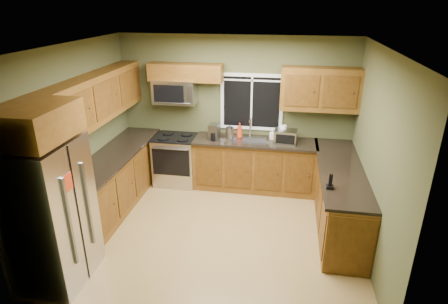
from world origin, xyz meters
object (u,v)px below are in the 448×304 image
(soap_bottle_b, at_px, (272,134))
(paper_towel_roll, at_px, (283,133))
(kettle, at_px, (230,132))
(refrigerator, at_px, (51,214))
(range, at_px, (176,160))
(soap_bottle_a, at_px, (240,130))
(toaster_oven, at_px, (285,137))
(cordless_phone, at_px, (330,184))
(microwave, at_px, (175,91))
(coffee_maker, at_px, (214,132))

(soap_bottle_b, bearing_deg, paper_towel_roll, -6.70)
(kettle, bearing_deg, refrigerator, -121.13)
(refrigerator, height_order, range, refrigerator)
(kettle, distance_m, soap_bottle_a, 0.19)
(refrigerator, relative_size, soap_bottle_a, 6.62)
(toaster_oven, relative_size, cordless_phone, 1.93)
(paper_towel_roll, distance_m, soap_bottle_a, 0.76)
(soap_bottle_b, bearing_deg, refrigerator, -130.10)
(microwave, xyz_separation_m, kettle, (1.00, -0.11, -0.67))
(coffee_maker, height_order, paper_towel_roll, paper_towel_roll)
(refrigerator, relative_size, toaster_oven, 4.53)
(paper_towel_roll, bearing_deg, refrigerator, -132.35)
(refrigerator, distance_m, soap_bottle_a, 3.43)
(refrigerator, xyz_separation_m, microwave, (0.69, 2.91, 0.83))
(soap_bottle_a, relative_size, cordless_phone, 1.32)
(paper_towel_roll, xyz_separation_m, soap_bottle_b, (-0.18, 0.02, -0.05))
(soap_bottle_b, bearing_deg, microwave, 179.70)
(toaster_oven, relative_size, soap_bottle_a, 1.46)
(range, relative_size, paper_towel_roll, 3.09)
(refrigerator, bearing_deg, range, 76.03)
(paper_towel_roll, height_order, soap_bottle_b, paper_towel_roll)
(coffee_maker, xyz_separation_m, soap_bottle_a, (0.43, 0.17, 0.00))
(toaster_oven, xyz_separation_m, coffee_maker, (-1.24, -0.03, 0.01))
(refrigerator, bearing_deg, cordless_phone, 19.24)
(refrigerator, xyz_separation_m, kettle, (1.69, 2.80, 0.16))
(kettle, bearing_deg, cordless_phone, -45.86)
(soap_bottle_a, bearing_deg, paper_towel_roll, -0.34)
(cordless_phone, bearing_deg, range, 148.05)
(toaster_oven, xyz_separation_m, kettle, (-0.98, 0.05, -0.00))
(toaster_oven, xyz_separation_m, paper_towel_roll, (-0.05, 0.13, 0.02))
(microwave, distance_m, soap_bottle_b, 1.88)
(kettle, xyz_separation_m, soap_bottle_a, (0.17, 0.08, 0.02))
(range, distance_m, kettle, 1.16)
(refrigerator, distance_m, paper_towel_roll, 3.89)
(toaster_oven, xyz_separation_m, soap_bottle_b, (-0.23, 0.15, -0.03))
(coffee_maker, xyz_separation_m, soap_bottle_b, (1.01, 0.18, -0.04))
(toaster_oven, bearing_deg, soap_bottle_b, 147.08)
(soap_bottle_b, bearing_deg, coffee_maker, -169.70)
(microwave, distance_m, kettle, 1.21)
(refrigerator, bearing_deg, coffee_maker, 62.21)
(coffee_maker, bearing_deg, range, 175.65)
(coffee_maker, height_order, soap_bottle_a, coffee_maker)
(microwave, relative_size, paper_towel_roll, 2.51)
(refrigerator, xyz_separation_m, soap_bottle_a, (1.86, 2.88, 0.18))
(microwave, bearing_deg, soap_bottle_a, -1.28)
(soap_bottle_a, height_order, soap_bottle_b, soap_bottle_a)
(refrigerator, bearing_deg, paper_towel_roll, 47.65)
(refrigerator, relative_size, soap_bottle_b, 9.91)
(microwave, relative_size, soap_bottle_b, 4.19)
(coffee_maker, relative_size, soap_bottle_b, 1.55)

